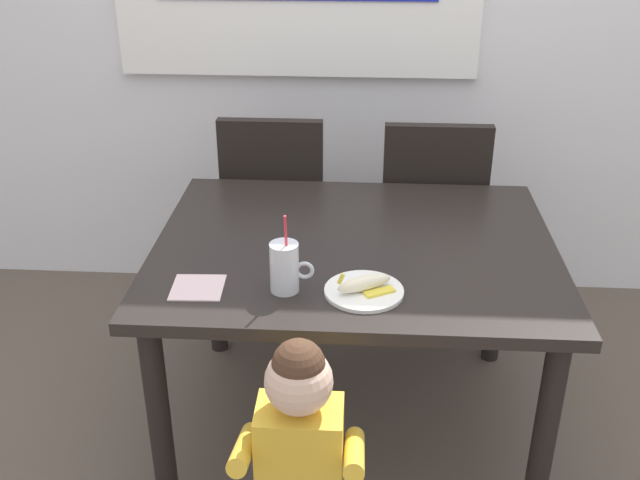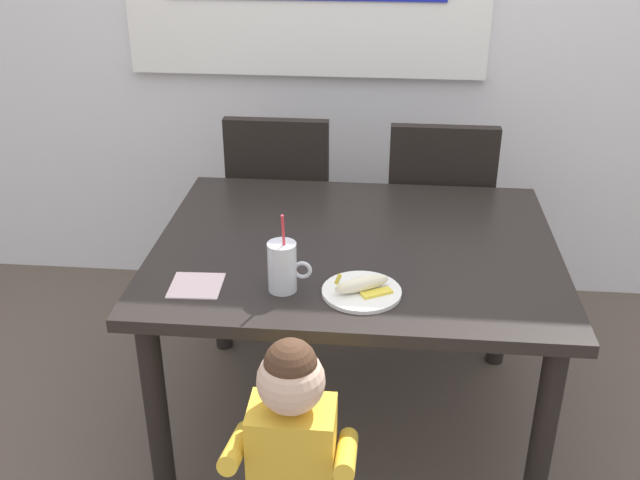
% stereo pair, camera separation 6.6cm
% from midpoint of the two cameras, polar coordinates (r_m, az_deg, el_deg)
% --- Properties ---
extents(ground_plane, '(24.00, 24.00, 0.00)m').
position_cam_midpoint_polar(ground_plane, '(2.84, 1.69, -13.77)').
color(ground_plane, brown).
extents(dining_table, '(1.30, 1.05, 0.74)m').
position_cam_midpoint_polar(dining_table, '(2.47, 1.89, -2.21)').
color(dining_table, black).
rests_on(dining_table, ground).
extents(dining_chair_left, '(0.44, 0.45, 0.96)m').
position_cam_midpoint_polar(dining_chair_left, '(3.20, -4.00, 2.65)').
color(dining_chair_left, black).
rests_on(dining_chair_left, ground).
extents(dining_chair_right, '(0.44, 0.44, 0.96)m').
position_cam_midpoint_polar(dining_chair_right, '(3.16, 7.89, 2.14)').
color(dining_chair_right, black).
rests_on(dining_chair_right, ground).
extents(toddler_standing, '(0.33, 0.24, 0.84)m').
position_cam_midpoint_polar(toddler_standing, '(1.96, -2.56, -15.42)').
color(toddler_standing, '#3F4760').
rests_on(toddler_standing, ground).
extents(milk_cup, '(0.13, 0.08, 0.25)m').
position_cam_midpoint_polar(milk_cup, '(2.13, -3.59, -2.31)').
color(milk_cup, silver).
rests_on(milk_cup, dining_table).
extents(snack_plate, '(0.23, 0.23, 0.01)m').
position_cam_midpoint_polar(snack_plate, '(2.14, 2.52, -3.95)').
color(snack_plate, white).
rests_on(snack_plate, dining_table).
extents(peeled_banana, '(0.18, 0.14, 0.07)m').
position_cam_midpoint_polar(peeled_banana, '(2.13, 2.59, -3.38)').
color(peeled_banana, '#F4EAC6').
rests_on(peeled_banana, snack_plate).
extents(paper_napkin, '(0.16, 0.16, 0.00)m').
position_cam_midpoint_polar(paper_napkin, '(2.20, -10.22, -3.62)').
color(paper_napkin, silver).
rests_on(paper_napkin, dining_table).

